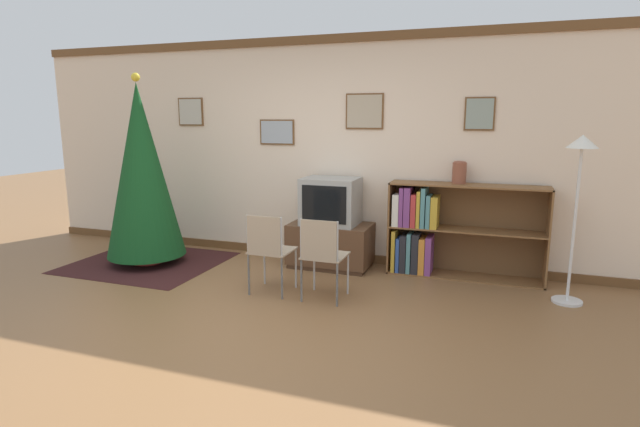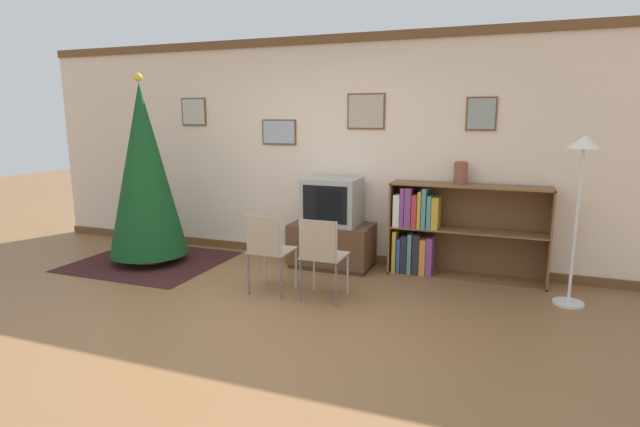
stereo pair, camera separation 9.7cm
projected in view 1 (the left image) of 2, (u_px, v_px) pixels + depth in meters
ground_plane at (235, 329)px, 4.21m from camera, size 24.00×24.00×0.00m
wall_back at (325, 151)px, 6.10m from camera, size 8.25×0.11×2.70m
area_rug at (148, 262)px, 6.11m from camera, size 1.73×1.54×0.01m
christmas_tree at (142, 171)px, 5.90m from camera, size 0.92×0.92×2.25m
tv_console at (331, 245)px, 5.93m from camera, size 0.95×0.56×0.52m
television at (331, 201)px, 5.82m from camera, size 0.64×0.50×0.55m
folding_chair_left at (269, 249)px, 4.95m from camera, size 0.40×0.40×0.82m
folding_chair_right at (322, 254)px, 4.76m from camera, size 0.40×0.40×0.82m
bookshelf at (437, 230)px, 5.58m from camera, size 1.68×0.36×1.04m
vase at (459, 172)px, 5.44m from camera, size 0.15×0.15×0.24m
standing_lamp at (579, 176)px, 4.57m from camera, size 0.28×0.28×1.60m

